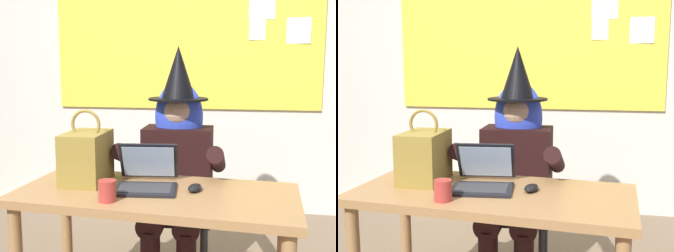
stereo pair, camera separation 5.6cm
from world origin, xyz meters
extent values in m
cube|color=silver|center=(0.00, 1.88, 1.30)|extent=(6.35, 0.10, 2.60)
cube|color=yellow|center=(0.00, 1.82, 1.55)|extent=(2.40, 0.02, 1.20)
cube|color=white|center=(0.67, 1.81, 1.85)|extent=(0.22, 0.01, 0.23)
cube|color=white|center=(0.97, 1.81, 1.64)|extent=(0.21, 0.01, 0.22)
cube|color=#F4E0C6|center=(0.63, 1.81, 1.67)|extent=(0.14, 0.01, 0.22)
cube|color=#A37547|center=(0.09, -0.04, 0.72)|extent=(1.38, 0.71, 0.04)
cylinder|color=#A37547|center=(-0.50, 0.25, 0.35)|extent=(0.06, 0.06, 0.70)
cube|color=black|center=(0.12, 0.55, 0.42)|extent=(0.43, 0.43, 0.04)
cube|color=black|center=(0.11, 0.74, 0.67)|extent=(0.38, 0.05, 0.45)
cylinder|color=#262628|center=(0.28, 0.72, 0.20)|extent=(0.04, 0.04, 0.40)
cylinder|color=#262628|center=(-0.06, 0.71, 0.20)|extent=(0.04, 0.04, 0.40)
cylinder|color=black|center=(0.22, 0.36, 0.47)|extent=(0.15, 0.42, 0.15)
cylinder|color=black|center=(0.02, 0.36, 0.47)|extent=(0.15, 0.42, 0.15)
cube|color=black|center=(0.12, 0.57, 0.70)|extent=(0.42, 0.26, 0.52)
cylinder|color=black|center=(0.37, 0.34, 0.82)|extent=(0.09, 0.46, 0.24)
cylinder|color=black|center=(-0.13, 0.34, 0.82)|extent=(0.09, 0.46, 0.24)
sphere|color=#D1A889|center=(0.12, 0.57, 1.06)|extent=(0.20, 0.20, 0.20)
ellipsoid|color=blue|center=(0.12, 0.60, 1.02)|extent=(0.30, 0.22, 0.44)
cylinder|color=black|center=(0.12, 0.57, 1.14)|extent=(0.37, 0.37, 0.01)
cone|color=black|center=(0.12, 0.57, 1.30)|extent=(0.21, 0.21, 0.32)
cube|color=black|center=(0.04, -0.04, 0.75)|extent=(0.32, 0.25, 0.01)
cube|color=#333338|center=(0.04, -0.04, 0.75)|extent=(0.27, 0.18, 0.00)
cube|color=black|center=(0.03, 0.12, 0.85)|extent=(0.31, 0.14, 0.20)
cube|color=#99B7E0|center=(0.03, 0.11, 0.85)|extent=(0.27, 0.12, 0.17)
ellipsoid|color=black|center=(0.28, -0.01, 0.76)|extent=(0.08, 0.11, 0.03)
cube|color=olive|center=(-0.29, 0.06, 0.87)|extent=(0.20, 0.30, 0.26)
torus|color=olive|center=(-0.29, 0.06, 1.04)|extent=(0.16, 0.02, 0.16)
cylinder|color=#B23833|center=(-0.09, -0.22, 0.79)|extent=(0.08, 0.08, 0.09)
camera|label=1|loc=(0.46, -1.89, 1.33)|focal=43.59mm
camera|label=2|loc=(0.52, -1.88, 1.33)|focal=43.59mm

